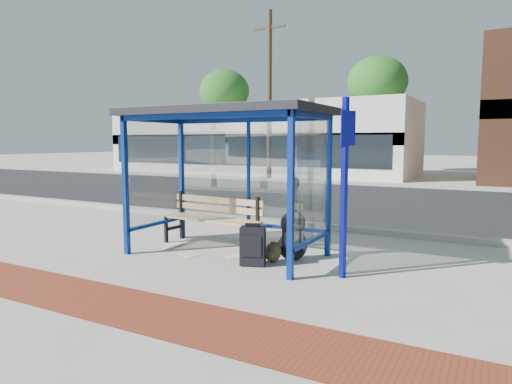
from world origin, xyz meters
The scene contains 19 objects.
ground centered at (0.00, 0.00, 0.00)m, with size 120.00×120.00×0.00m, color #B2ADA0.
brick_paver_strip centered at (0.00, -2.60, 0.01)m, with size 60.00×1.00×0.01m, color maroon.
curb_near centered at (0.00, 2.90, 0.06)m, with size 60.00×0.25×0.12m, color gray.
street_asphalt centered at (0.00, 8.00, 0.00)m, with size 60.00×10.00×0.00m, color black.
curb_far centered at (0.00, 13.10, 0.06)m, with size 60.00×0.25×0.12m, color gray.
far_sidewalk centered at (0.00, 15.00, 0.00)m, with size 60.00×4.00×0.01m, color #B2ADA0.
bus_shelter centered at (0.00, 0.07, 2.07)m, with size 3.30×1.80×2.42m.
storefront_white centered at (-9.00, 17.99, 2.00)m, with size 18.00×6.04×4.00m.
tree_left centered at (-14.00, 22.00, 5.45)m, with size 3.60×3.60×7.03m.
tree_mid centered at (-3.00, 22.00, 5.45)m, with size 3.60×3.60×7.03m.
utility_pole_west centered at (-6.00, 13.40, 4.11)m, with size 1.60×0.24×8.00m.
bench centered at (-0.60, 0.47, 0.53)m, with size 2.01×0.62×0.93m.
guitar_bag centered at (1.10, 0.23, 0.46)m, with size 0.48×0.25×1.26m.
suitcase centered at (0.71, -0.37, 0.30)m, with size 0.43×0.35×0.65m.
backpack centered at (0.89, -0.06, 0.15)m, with size 0.27×0.24×0.32m.
sign_post centered at (2.11, -0.32, 1.39)m, with size 0.15×0.30×2.48m.
newspaper_a centered at (-1.25, 0.19, 0.00)m, with size 0.35×0.28×0.01m, color white.
newspaper_b centered at (-0.55, -0.31, 0.00)m, with size 0.35×0.28×0.01m, color white.
newspaper_c centered at (0.20, -0.01, 0.00)m, with size 0.35×0.28×0.01m, color white.
Camera 1 is at (3.99, -6.32, 1.88)m, focal length 32.00 mm.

